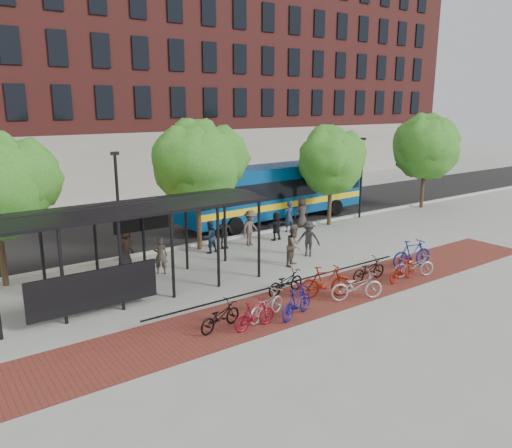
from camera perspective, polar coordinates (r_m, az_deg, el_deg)
ground at (r=24.57m, az=3.49°, el=-3.48°), size 160.00×160.00×0.00m
asphalt_street at (r=30.97m, az=-5.85°, el=0.09°), size 160.00×8.00×0.01m
curb at (r=27.65m, az=-1.73°, el=-1.38°), size 160.00×0.25×0.12m
brick_strip at (r=19.78m, az=8.12°, el=-7.92°), size 24.00×3.00×0.01m
bike_rack_rail at (r=19.60m, az=3.51°, el=-8.01°), size 12.00×0.05×0.95m
building_brick at (r=50.78m, az=-6.47°, el=16.69°), size 55.00×14.00×20.00m
bus_shelter at (r=19.42m, az=-14.47°, el=0.63°), size 10.60×3.07×3.60m
tree_b at (r=24.79m, az=-6.58°, el=7.15°), size 5.15×4.20×6.47m
tree_c at (r=30.21m, az=8.64°, el=7.46°), size 4.66×3.80×5.92m
tree_d at (r=36.99m, az=18.88°, el=8.65°), size 5.39×4.40×6.55m
lamp_post_left at (r=23.60m, az=-15.49°, el=2.21°), size 0.35×0.20×5.12m
lamp_post_right at (r=32.61m, az=11.95°, el=5.46°), size 0.35×0.20×5.12m
bus at (r=31.27m, az=2.16°, el=4.01°), size 12.98×3.50×3.47m
bike_0 at (r=16.60m, az=-4.13°, el=-10.47°), size 1.83×0.99×0.91m
bike_1 at (r=16.60m, az=-0.16°, el=-10.32°), size 1.62×0.49×0.97m
bike_2 at (r=17.32m, az=1.17°, el=-9.24°), size 1.98×1.19×0.98m
bike_3 at (r=17.47m, az=4.69°, el=-8.89°), size 1.88×1.05×1.09m
bike_4 at (r=19.46m, az=3.39°, el=-6.66°), size 1.89×0.87×0.96m
bike_5 at (r=19.24m, az=7.95°, el=-6.55°), size 2.15×1.33×1.25m
bike_6 at (r=19.26m, az=11.44°, el=-6.95°), size 2.18×1.44×1.08m
bike_8 at (r=21.38m, az=12.75°, el=-5.10°), size 1.82×0.65×0.95m
bike_9 at (r=21.64m, az=16.40°, el=-4.95°), size 1.80×0.65×1.06m
bike_10 at (r=22.33m, az=17.59°, el=-4.56°), size 2.00×1.28×0.99m
bike_11 at (r=23.60m, az=17.40°, el=-3.24°), size 2.16×1.01×1.25m
pedestrian_0 at (r=22.88m, az=-14.75°, el=-2.64°), size 1.14×1.10×1.97m
pedestrian_1 at (r=21.95m, az=-10.86°, el=-3.56°), size 0.72×0.64×1.65m
pedestrian_2 at (r=24.68m, az=-5.32°, el=-1.48°), size 0.83×0.67×1.62m
pedestrian_3 at (r=25.84m, az=-0.65°, el=-0.45°), size 1.37×1.04×1.87m
pedestrian_4 at (r=25.40m, az=-3.70°, el=-1.05°), size 1.00×0.62×1.59m
pedestrian_5 at (r=26.91m, az=2.34°, el=-0.24°), size 1.44×0.47×1.54m
pedestrian_6 at (r=29.81m, az=5.27°, el=1.33°), size 0.94×0.68×1.80m
pedestrian_7 at (r=28.66m, az=3.77°, el=0.85°), size 0.67×0.46×1.79m
pedestrian_8 at (r=22.72m, az=4.37°, el=-2.50°), size 1.12×1.03×1.85m
pedestrian_9 at (r=24.15m, az=6.02°, el=-1.68°), size 1.24×1.27×1.74m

